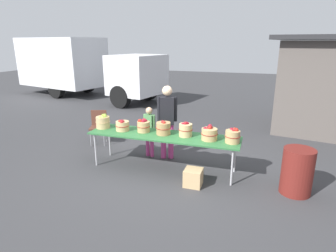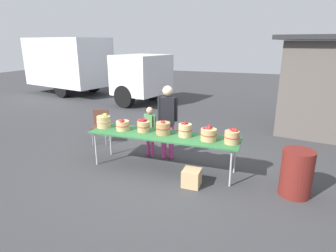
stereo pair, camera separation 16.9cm
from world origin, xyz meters
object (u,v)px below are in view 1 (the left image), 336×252
apple_basket_red_1 (143,126)px  apple_basket_red_3 (186,129)px  apple_basket_red_5 (233,136)px  produce_crate (193,177)px  apple_basket_green_0 (103,122)px  apple_basket_red_4 (209,133)px  market_table (163,136)px  box_truck (77,65)px  apple_basket_red_0 (122,125)px  child_customer (149,128)px  apple_basket_red_2 (163,128)px  folding_chair (99,124)px  vendor_adult (167,117)px  trash_barrel (297,171)px

apple_basket_red_1 → apple_basket_red_3: (0.91, -0.01, 0.01)m
apple_basket_red_5 → produce_crate: bearing=-142.2°
apple_basket_green_0 → apple_basket_red_4: bearing=-1.3°
market_table → apple_basket_red_5: size_ratio=10.51×
box_truck → apple_basket_red_0: bearing=-35.5°
child_customer → apple_basket_red_0: bearing=64.6°
apple_basket_red_2 → folding_chair: apple_basket_red_2 is taller
apple_basket_red_0 → vendor_adult: size_ratio=0.18×
apple_basket_red_4 → folding_chair: (-3.06, 0.98, -0.37)m
apple_basket_red_1 → vendor_adult: 0.63m
apple_basket_red_2 → box_truck: box_truck is taller
apple_basket_red_3 → apple_basket_red_5: bearing=-5.6°
apple_basket_red_3 → child_customer: 1.11m
apple_basket_green_0 → folding_chair: size_ratio=0.37×
apple_basket_red_4 → trash_barrel: (1.59, -0.20, -0.47)m
apple_basket_green_0 → folding_chair: apple_basket_green_0 is taller
box_truck → apple_basket_red_4: bearing=-27.5°
vendor_adult → folding_chair: vendor_adult is taller
market_table → apple_basket_red_5: 1.39m
apple_basket_red_3 → produce_crate: apple_basket_red_3 is taller
apple_basket_red_4 → produce_crate: apple_basket_red_4 is taller
apple_basket_red_0 → apple_basket_red_3: apple_basket_red_3 is taller
market_table → apple_basket_red_2: 0.17m
apple_basket_red_5 → apple_basket_red_4: bearing=177.0°
child_customer → vendor_adult: bearing=-165.8°
apple_basket_red_1 → apple_basket_red_3: apple_basket_red_3 is taller
box_truck → folding_chair: size_ratio=9.29×
apple_basket_green_0 → box_truck: box_truck is taller
child_customer → box_truck: bearing=-34.0°
apple_basket_red_2 → apple_basket_red_3: size_ratio=1.01×
market_table → vendor_adult: size_ratio=1.86×
apple_basket_red_0 → apple_basket_red_4: bearing=-0.4°
vendor_adult → folding_chair: bearing=-27.6°
child_customer → box_truck: (-6.11, 6.03, 0.80)m
apple_basket_red_3 → trash_barrel: 2.15m
market_table → apple_basket_red_2: apple_basket_red_2 is taller
apple_basket_green_0 → apple_basket_red_1: (0.95, 0.02, -0.01)m
apple_basket_green_0 → produce_crate: (2.17, -0.56, -0.73)m
apple_basket_green_0 → apple_basket_red_5: bearing=-1.6°
apple_basket_red_4 → apple_basket_red_5: (0.44, -0.02, 0.00)m
apple_basket_green_0 → apple_basket_red_3: bearing=0.4°
apple_basket_red_0 → box_truck: size_ratio=0.04×
market_table → folding_chair: folding_chair is taller
market_table → trash_barrel: bearing=-4.9°
apple_basket_red_1 → child_customer: (-0.06, 0.48, -0.19)m
apple_basket_red_3 → apple_basket_red_2: bearing=-177.3°
produce_crate → apple_basket_red_2: bearing=144.4°
child_customer → apple_basket_red_3: bearing=164.2°
apple_basket_red_5 → apple_basket_red_2: bearing=177.1°
market_table → produce_crate: bearing=-34.3°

